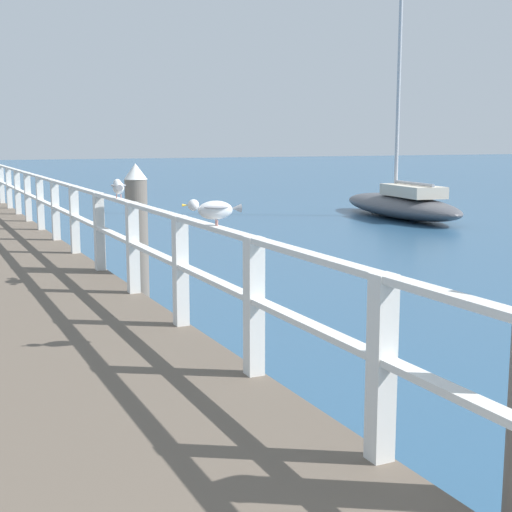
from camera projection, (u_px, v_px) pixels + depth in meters
The scene contains 5 objects.
pier_railing at pixel (55, 203), 12.33m from camera, with size 0.12×25.47×1.01m.
dock_piling_far at pixel (137, 236), 9.30m from camera, with size 0.29×0.29×1.85m.
seagull_foreground at pixel (214, 209), 5.81m from camera, with size 0.48×0.21×0.21m.
seagull_background at pixel (118, 187), 8.49m from camera, with size 0.21×0.48×0.21m.
boat_2 at pixel (401, 203), 20.15m from camera, with size 2.38×5.81×7.31m.
Camera 1 is at (-0.80, 0.89, 2.15)m, focal length 51.65 mm.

